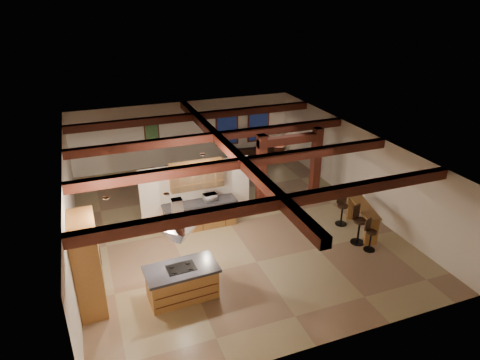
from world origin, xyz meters
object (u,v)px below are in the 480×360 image
at_px(sofa, 253,152).
at_px(bar_counter, 363,214).
at_px(dining_table, 194,189).
at_px(kitchen_island, 182,282).

distance_m(sofa, bar_counter, 7.51).
relative_size(sofa, bar_counter, 1.19).
distance_m(dining_table, sofa, 4.70).
relative_size(kitchen_island, dining_table, 1.02).
bearing_deg(kitchen_island, bar_counter, 10.14).
height_order(dining_table, sofa, dining_table).
bearing_deg(dining_table, kitchen_island, -104.54).
height_order(sofa, bar_counter, bar_counter).
bearing_deg(bar_counter, sofa, 96.66).
height_order(kitchen_island, bar_counter, bar_counter).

